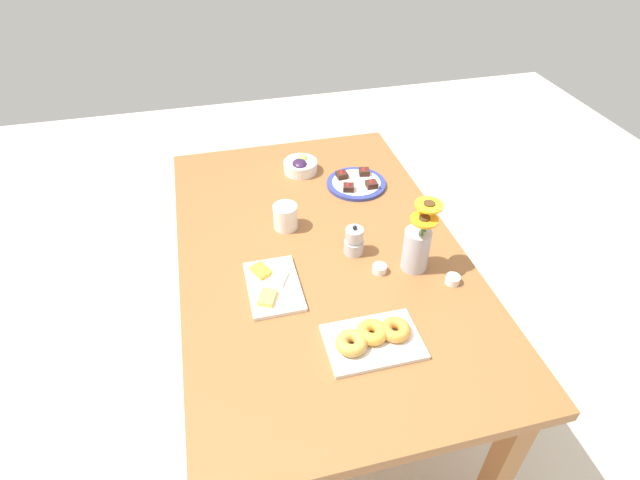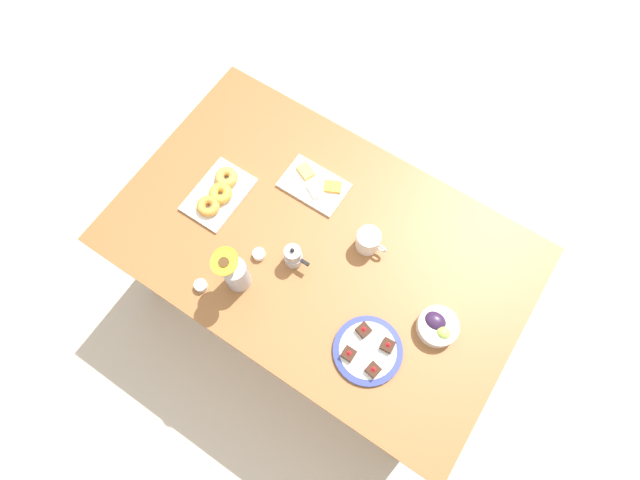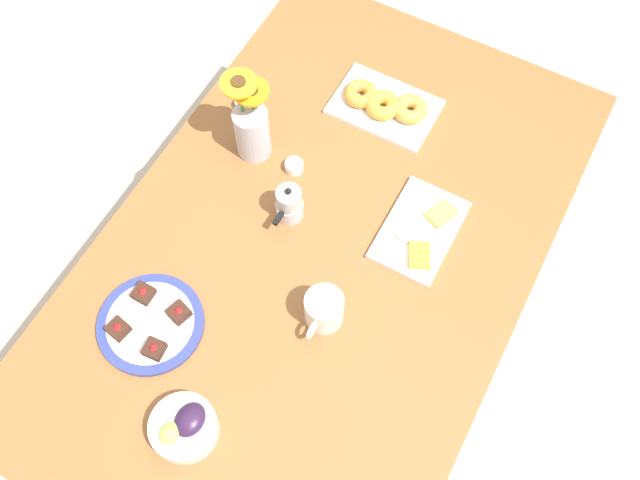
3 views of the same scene
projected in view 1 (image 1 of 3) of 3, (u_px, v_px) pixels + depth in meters
name	position (u px, v px, depth m)	size (l,w,h in m)	color
ground_plane	(320.00, 372.00, 2.27)	(6.00, 6.00, 0.00)	beige
dining_table	(320.00, 266.00, 1.85)	(1.60, 1.00, 0.74)	brown
coffee_mug	(285.00, 216.00, 1.87)	(0.13, 0.09, 0.10)	white
grape_bowl	(300.00, 166.00, 2.19)	(0.15, 0.15, 0.07)	white
cheese_platter	(273.00, 286.00, 1.64)	(0.26, 0.17, 0.03)	white
croissant_platter	(373.00, 338.00, 1.46)	(0.19, 0.28, 0.05)	white
jam_cup_honey	(380.00, 268.00, 1.70)	(0.05, 0.05, 0.03)	white
jam_cup_berry	(453.00, 279.00, 1.65)	(0.05, 0.05, 0.03)	white
dessert_plate	(356.00, 183.00, 2.11)	(0.25, 0.25, 0.05)	navy
flower_vase	(417.00, 246.00, 1.66)	(0.11, 0.11, 0.27)	#B2B2BC
moka_pot	(354.00, 241.00, 1.75)	(0.11, 0.07, 0.12)	#B7B7BC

